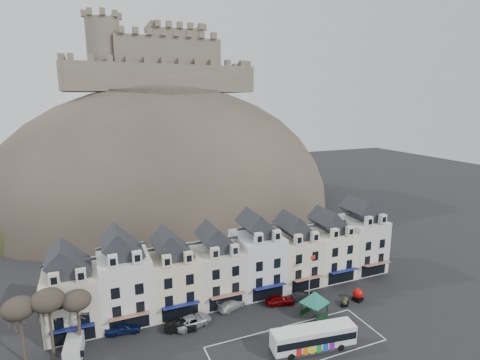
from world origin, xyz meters
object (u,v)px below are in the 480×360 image
(bus_shelter, at_px, (315,297))
(car_black, at_px, (181,326))
(car_navy, at_px, (123,327))
(flagpole, at_px, (310,274))
(car_white, at_px, (232,304))
(red_buoy, at_px, (358,294))
(car_silver, at_px, (193,321))
(white_van, at_px, (74,348))
(car_maroon, at_px, (280,300))
(car_charcoal, at_px, (303,296))
(bus, at_px, (313,337))

(bus_shelter, height_order, car_black, bus_shelter)
(car_navy, height_order, car_black, car_navy)
(flagpole, relative_size, car_navy, 1.62)
(flagpole, relative_size, car_white, 1.59)
(red_buoy, xyz_separation_m, car_silver, (-25.01, 3.41, -0.26))
(white_van, bearing_deg, car_white, 13.23)
(bus_shelter, xyz_separation_m, car_maroon, (-2.77, 4.92, -2.40))
(white_van, height_order, car_white, white_van)
(car_black, height_order, car_charcoal, car_black)
(white_van, xyz_separation_m, car_white, (21.19, 2.47, -0.33))
(red_buoy, bearing_deg, flagpole, 154.98)
(bus, distance_m, car_silver, 16.19)
(car_maroon, bearing_deg, car_silver, 103.88)
(red_buoy, height_order, car_black, red_buoy)
(car_black, bearing_deg, car_white, -57.59)
(car_navy, bearing_deg, bus, -113.03)
(car_navy, xyz_separation_m, car_charcoal, (26.34, -2.06, -0.15))
(red_buoy, relative_size, car_black, 0.46)
(bus_shelter, height_order, car_maroon, bus_shelter)
(car_navy, xyz_separation_m, car_white, (15.36, 0.00, -0.10))
(car_charcoal, bearing_deg, white_van, 96.14)
(car_navy, height_order, car_white, car_navy)
(car_maroon, bearing_deg, bus_shelter, -137.43)
(car_black, xyz_separation_m, car_charcoal, (19.23, 0.44, -0.08))
(bus, bearing_deg, bus_shelter, 62.96)
(bus, distance_m, red_buoy, 14.56)
(car_charcoal, bearing_deg, car_silver, 95.15)
(car_white, xyz_separation_m, car_maroon, (7.03, -1.81, 0.06))
(bus, bearing_deg, car_maroon, 91.24)
(red_buoy, bearing_deg, car_silver, 172.23)
(car_silver, xyz_separation_m, car_maroon, (13.48, 0.17, 0.00))
(white_van, xyz_separation_m, car_maroon, (28.22, 0.66, -0.26))
(bus, xyz_separation_m, car_black, (-14.09, 9.97, -0.95))
(bus, bearing_deg, car_white, 122.70)
(car_silver, relative_size, car_charcoal, 1.38)
(car_maroon, bearing_deg, white_van, 104.50)
(flagpole, relative_size, white_van, 1.61)
(car_charcoal, bearing_deg, red_buoy, -108.32)
(red_buoy, bearing_deg, white_van, 175.80)
(bus_shelter, bearing_deg, car_navy, 143.83)
(flagpole, distance_m, car_white, 12.61)
(car_silver, height_order, car_white, car_silver)
(red_buoy, xyz_separation_m, car_maroon, (-11.52, 3.58, -0.26))
(white_van, xyz_separation_m, car_silver, (14.74, 0.49, -0.26))
(bus_shelter, bearing_deg, car_silver, 142.50)
(car_white, bearing_deg, car_black, 88.00)
(bus_shelter, distance_m, car_charcoal, 5.44)
(red_buoy, distance_m, car_silver, 25.24)
(white_van, bearing_deg, flagpole, 6.91)
(red_buoy, height_order, white_van, white_van)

